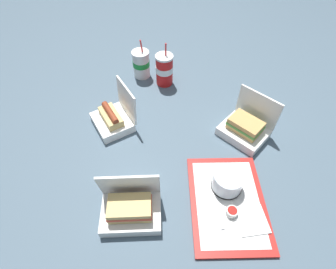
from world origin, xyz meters
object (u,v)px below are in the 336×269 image
at_px(food_tray, 227,202).
at_px(soda_cup_left, 141,64).
at_px(soda_cup_center, 164,70).
at_px(ketchup_cup, 232,212).
at_px(clamshell_sandwich_center, 131,209).
at_px(cake_container, 228,181).
at_px(plastic_fork, 216,214).
at_px(clamshell_sandwich_left, 245,127).
at_px(clamshell_hotdog_corner, 114,118).

xyz_separation_m(food_tray, soda_cup_left, (0.64, 0.50, 0.07)).
bearing_deg(food_tray, soda_cup_center, 31.03).
relative_size(ketchup_cup, soda_cup_center, 0.18).
xyz_separation_m(clamshell_sandwich_center, soda_cup_center, (0.72, 0.05, 0.04)).
relative_size(cake_container, soda_cup_center, 0.50).
bearing_deg(clamshell_sandwich_center, plastic_fork, -78.55).
bearing_deg(clamshell_sandwich_left, clamshell_hotdog_corner, 96.41).
height_order(cake_container, ketchup_cup, cake_container).
distance_m(cake_container, clamshell_sandwich_left, 0.28).
xyz_separation_m(plastic_fork, clamshell_hotdog_corner, (0.33, 0.48, 0.03)).
xyz_separation_m(cake_container, clamshell_sandwich_left, (0.28, -0.06, -0.00)).
bearing_deg(plastic_fork, clamshell_sandwich_center, 71.86).
height_order(soda_cup_center, soda_cup_left, soda_cup_center).
height_order(plastic_fork, clamshell_sandwich_left, clamshell_sandwich_left).
distance_m(clamshell_hotdog_corner, soda_cup_left, 0.37).
bearing_deg(cake_container, clamshell_hotdog_corner, 66.96).
xyz_separation_m(food_tray, clamshell_sandwich_left, (0.34, -0.04, 0.04)).
bearing_deg(soda_cup_center, clamshell_hotdog_corner, 155.94).
height_order(cake_container, clamshell_hotdog_corner, clamshell_hotdog_corner).
height_order(plastic_fork, clamshell_sandwich_center, clamshell_sandwich_center).
bearing_deg(clamshell_sandwich_center, soda_cup_center, 3.98).
relative_size(clamshell_hotdog_corner, soda_cup_center, 1.07).
height_order(clamshell_hotdog_corner, soda_cup_left, soda_cup_left).
bearing_deg(soda_cup_left, plastic_fork, -146.59).
height_order(plastic_fork, clamshell_hotdog_corner, clamshell_hotdog_corner).
distance_m(cake_container, soda_cup_center, 0.66).
relative_size(ketchup_cup, soda_cup_left, 0.20).
bearing_deg(soda_cup_left, clamshell_hotdog_corner, 176.97).
distance_m(food_tray, soda_cup_left, 0.81).
bearing_deg(plastic_fork, food_tray, -62.27).
bearing_deg(clamshell_sandwich_left, ketchup_cup, 175.39).
bearing_deg(cake_container, clamshell_sandwich_center, 119.20).
bearing_deg(cake_container, soda_cup_center, 32.87).
xyz_separation_m(plastic_fork, soda_cup_left, (0.70, 0.46, 0.06)).
bearing_deg(clamshell_sandwich_center, food_tray, -70.44).
xyz_separation_m(ketchup_cup, clamshell_hotdog_corner, (0.32, 0.53, 0.02)).
relative_size(clamshell_sandwich_left, soda_cup_left, 1.18).
distance_m(cake_container, clamshell_sandwich_center, 0.35).
distance_m(food_tray, ketchup_cup, 0.05).
distance_m(cake_container, ketchup_cup, 0.11).
relative_size(food_tray, soda_cup_left, 2.08).
bearing_deg(plastic_fork, soda_cup_center, -3.12).
height_order(food_tray, clamshell_sandwich_left, clamshell_sandwich_left).
bearing_deg(clamshell_hotdog_corner, cake_container, -113.04).
relative_size(food_tray, clamshell_hotdog_corner, 1.79).
bearing_deg(cake_container, clamshell_sandwich_left, -11.24).
height_order(plastic_fork, soda_cup_left, soda_cup_left).
distance_m(ketchup_cup, plastic_fork, 0.05).
bearing_deg(clamshell_sandwich_center, clamshell_sandwich_left, -38.80).
xyz_separation_m(clamshell_sandwich_center, soda_cup_left, (0.75, 0.18, 0.03)).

